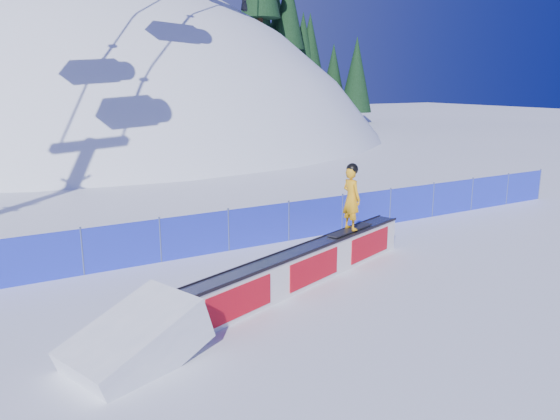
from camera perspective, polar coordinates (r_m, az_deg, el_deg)
ground at (r=13.87m, az=14.24°, el=-7.14°), size 160.00×160.00×0.00m
snow_hill at (r=56.77m, az=-18.48°, el=-10.97°), size 64.00×64.00×64.00m
treeline at (r=59.53m, az=1.08°, el=18.74°), size 18.00×12.51×19.26m
safety_fence at (r=17.02m, az=3.80°, el=-0.79°), size 22.05×0.05×1.30m
rail_box at (r=13.09m, az=2.75°, el=-5.84°), size 7.49×3.14×0.93m
snow_ramp at (r=10.18m, az=-14.73°, el=-15.02°), size 2.74×2.20×1.48m
snowboarder at (r=14.23m, az=7.47°, el=1.27°), size 1.71×0.87×1.78m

